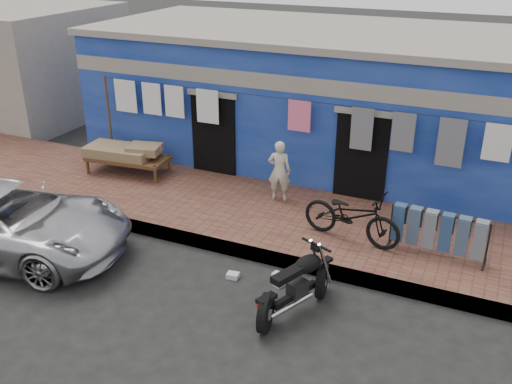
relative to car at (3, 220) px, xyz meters
name	(u,v)px	position (x,y,z in m)	size (l,w,h in m)	color
ground	(205,303)	(4.14, 0.08, -0.67)	(80.00, 80.00, 0.00)	black
sidewalk	(276,219)	(4.14, 3.08, -0.55)	(28.00, 3.00, 0.25)	brown
curb	(246,252)	(4.14, 1.63, -0.55)	(28.00, 0.10, 0.25)	gray
building	(338,98)	(4.13, 7.07, 1.02)	(12.20, 5.20, 3.36)	navy
neighbor_left	(10,60)	(-6.86, 7.08, 1.03)	(6.00, 5.00, 3.40)	#9E9384
clothesline	(286,121)	(3.81, 4.33, 1.14)	(10.06, 0.06, 2.10)	brown
car	(3,220)	(0.00, 0.00, 0.00)	(2.16, 4.76, 1.34)	#B8B8BD
seated_person	(279,171)	(3.92, 3.75, 0.24)	(0.47, 0.32, 1.32)	beige
bicycle	(352,210)	(5.79, 2.66, 0.19)	(0.66, 1.88, 1.21)	black
motorcycle	(296,284)	(5.54, 0.47, -0.14)	(1.14, 1.73, 1.06)	black
charpoy	(128,159)	(0.09, 3.67, -0.08)	(2.11, 1.16, 0.68)	brown
jeans_rack	(438,233)	(7.32, 2.78, 0.00)	(1.77, 0.46, 0.84)	black
litter_a	(233,276)	(4.21, 0.94, -0.62)	(0.20, 0.16, 0.09)	silver
litter_b	(276,275)	(4.88, 1.28, -0.63)	(0.16, 0.12, 0.08)	silver
litter_c	(280,284)	(5.04, 1.06, -0.63)	(0.18, 0.15, 0.07)	silver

